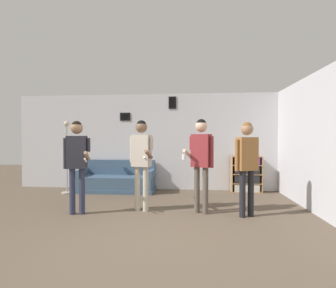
{
  "coord_description": "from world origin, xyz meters",
  "views": [
    {
      "loc": [
        0.79,
        -3.46,
        1.44
      ],
      "look_at": [
        0.28,
        1.95,
        1.33
      ],
      "focal_mm": 28.0,
      "sensor_mm": 36.0,
      "label": 1
    }
  ],
  "objects_px": {
    "floor_lamp": "(67,156)",
    "person_watcher_holding_cup": "(201,154)",
    "person_player_foreground_center": "(141,154)",
    "couch": "(117,181)",
    "bookshelf": "(246,174)",
    "person_player_foreground_left": "(77,156)",
    "person_spectator_near_bookshelf": "(247,158)"
  },
  "relations": [
    {
      "from": "bookshelf",
      "to": "person_player_foreground_left",
      "type": "distance_m",
      "value": 4.39
    },
    {
      "from": "bookshelf",
      "to": "floor_lamp",
      "type": "bearing_deg",
      "value": -172.9
    },
    {
      "from": "person_player_foreground_left",
      "to": "person_watcher_holding_cup",
      "type": "bearing_deg",
      "value": 7.04
    },
    {
      "from": "couch",
      "to": "person_watcher_holding_cup",
      "type": "height_order",
      "value": "person_watcher_holding_cup"
    },
    {
      "from": "person_player_foreground_center",
      "to": "floor_lamp",
      "type": "bearing_deg",
      "value": 147.17
    },
    {
      "from": "couch",
      "to": "person_player_foreground_center",
      "type": "height_order",
      "value": "person_player_foreground_center"
    },
    {
      "from": "bookshelf",
      "to": "person_player_foreground_left",
      "type": "bearing_deg",
      "value": -146.46
    },
    {
      "from": "person_player_foreground_center",
      "to": "person_watcher_holding_cup",
      "type": "bearing_deg",
      "value": -2.4
    },
    {
      "from": "floor_lamp",
      "to": "person_spectator_near_bookshelf",
      "type": "height_order",
      "value": "floor_lamp"
    },
    {
      "from": "couch",
      "to": "bookshelf",
      "type": "distance_m",
      "value": 3.5
    },
    {
      "from": "couch",
      "to": "person_player_foreground_center",
      "type": "bearing_deg",
      "value": -60.71
    },
    {
      "from": "couch",
      "to": "person_player_foreground_center",
      "type": "relative_size",
      "value": 1.14
    },
    {
      "from": "floor_lamp",
      "to": "bookshelf",
      "type": "bearing_deg",
      "value": 7.1
    },
    {
      "from": "bookshelf",
      "to": "person_player_foreground_center",
      "type": "distance_m",
      "value": 3.26
    },
    {
      "from": "couch",
      "to": "bookshelf",
      "type": "height_order",
      "value": "bookshelf"
    },
    {
      "from": "floor_lamp",
      "to": "person_watcher_holding_cup",
      "type": "xyz_separation_m",
      "value": [
        3.45,
        -1.52,
        0.16
      ]
    },
    {
      "from": "person_player_foreground_left",
      "to": "person_player_foreground_center",
      "type": "distance_m",
      "value": 1.22
    },
    {
      "from": "person_player_foreground_left",
      "to": "person_watcher_holding_cup",
      "type": "xyz_separation_m",
      "value": [
        2.35,
        0.29,
        0.03
      ]
    },
    {
      "from": "person_player_foreground_left",
      "to": "person_player_foreground_center",
      "type": "xyz_separation_m",
      "value": [
        1.17,
        0.34,
        0.02
      ]
    },
    {
      "from": "couch",
      "to": "floor_lamp",
      "type": "bearing_deg",
      "value": -162.64
    },
    {
      "from": "person_watcher_holding_cup",
      "to": "bookshelf",
      "type": "bearing_deg",
      "value": 58.93
    },
    {
      "from": "couch",
      "to": "floor_lamp",
      "type": "height_order",
      "value": "floor_lamp"
    },
    {
      "from": "bookshelf",
      "to": "person_player_foreground_center",
      "type": "xyz_separation_m",
      "value": [
        -2.44,
        -2.06,
        0.64
      ]
    },
    {
      "from": "floor_lamp",
      "to": "person_player_foreground_center",
      "type": "xyz_separation_m",
      "value": [
        2.28,
        -1.47,
        0.15
      ]
    },
    {
      "from": "bookshelf",
      "to": "couch",
      "type": "bearing_deg",
      "value": -176.69
    },
    {
      "from": "couch",
      "to": "person_player_foreground_left",
      "type": "xyz_separation_m",
      "value": [
        -0.13,
        -2.2,
        0.82
      ]
    },
    {
      "from": "floor_lamp",
      "to": "person_player_foreground_left",
      "type": "relative_size",
      "value": 1.07
    },
    {
      "from": "person_watcher_holding_cup",
      "to": "person_player_foreground_left",
      "type": "bearing_deg",
      "value": -172.96
    },
    {
      "from": "couch",
      "to": "person_player_foreground_left",
      "type": "height_order",
      "value": "person_player_foreground_left"
    },
    {
      "from": "floor_lamp",
      "to": "person_spectator_near_bookshelf",
      "type": "distance_m",
      "value": 4.6
    },
    {
      "from": "person_player_foreground_left",
      "to": "person_spectator_near_bookshelf",
      "type": "relative_size",
      "value": 1.02
    },
    {
      "from": "floor_lamp",
      "to": "person_player_foreground_center",
      "type": "height_order",
      "value": "floor_lamp"
    }
  ]
}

